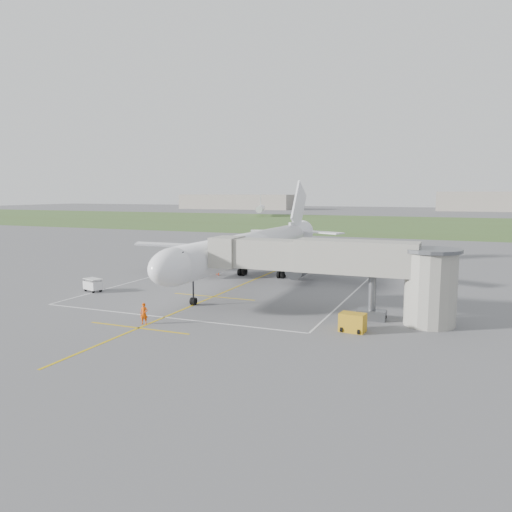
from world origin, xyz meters
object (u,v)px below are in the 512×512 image
at_px(airliner, 251,248).
at_px(ramp_worker_wing, 218,269).
at_px(gpu_unit, 353,323).
at_px(jet_bridge, 348,267).
at_px(ramp_worker_nose, 144,314).
at_px(baggage_cart, 93,285).

height_order(airliner, ramp_worker_wing, airliner).
bearing_deg(gpu_unit, jet_bridge, 113.84).
distance_m(ramp_worker_nose, ramp_worker_wing, 26.62).
bearing_deg(baggage_cart, gpu_unit, 8.18).
bearing_deg(airliner, jet_bridge, -42.19).
bearing_deg(ramp_worker_nose, airliner, 72.72).
distance_m(baggage_cart, ramp_worker_wing, 18.00).
height_order(gpu_unit, baggage_cart, gpu_unit).
xyz_separation_m(jet_bridge, ramp_worker_wing, (-21.82, 16.72, -3.91)).
relative_size(gpu_unit, baggage_cart, 0.89).
distance_m(airliner, baggage_cart, 20.09).
distance_m(airliner, ramp_worker_nose, 23.76).
height_order(gpu_unit, ramp_worker_wing, ramp_worker_wing).
bearing_deg(jet_bridge, ramp_worker_nose, -149.95).
height_order(airliner, jet_bridge, airliner).
bearing_deg(ramp_worker_wing, airliner, 175.82).
distance_m(gpu_unit, ramp_worker_nose, 18.09).
bearing_deg(ramp_worker_wing, gpu_unit, 155.37).
distance_m(gpu_unit, baggage_cart, 32.10).
xyz_separation_m(airliner, gpu_unit, (17.20, -18.86, -3.62)).
distance_m(airliner, gpu_unit, 25.79).
relative_size(baggage_cart, ramp_worker_nose, 1.31).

